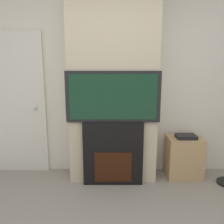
{
  "coord_description": "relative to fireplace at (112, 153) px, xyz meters",
  "views": [
    {
      "loc": [
        -0.01,
        -1.13,
        1.5
      ],
      "look_at": [
        0.0,
        1.59,
        0.97
      ],
      "focal_mm": 35.0,
      "sensor_mm": 36.0,
      "label": 1
    }
  ],
  "objects": [
    {
      "name": "television",
      "position": [
        0.0,
        -0.0,
        0.75
      ],
      "size": [
        1.19,
        0.07,
        0.64
      ],
      "color": "black",
      "rests_on": "fireplace"
    },
    {
      "name": "entry_door",
      "position": [
        -1.42,
        0.39,
        0.59
      ],
      "size": [
        0.9,
        0.09,
        2.02
      ],
      "color": "silver",
      "rests_on": "ground_plane"
    },
    {
      "name": "wall_back",
      "position": [
        0.0,
        0.44,
        0.93
      ],
      "size": [
        6.0,
        0.06,
        2.7
      ],
      "color": "silver",
      "rests_on": "ground_plane"
    },
    {
      "name": "chimney_breast",
      "position": [
        0.0,
        0.21,
        0.93
      ],
      "size": [
        1.15,
        0.41,
        2.7
      ],
      "color": "beige",
      "rests_on": "ground_plane"
    },
    {
      "name": "media_stand",
      "position": [
        1.0,
        0.18,
        -0.12
      ],
      "size": [
        0.48,
        0.36,
        0.63
      ],
      "color": "tan",
      "rests_on": "ground_plane"
    },
    {
      "name": "fireplace",
      "position": [
        0.0,
        0.0,
        0.0
      ],
      "size": [
        0.78,
        0.15,
        0.84
      ],
      "color": "black",
      "rests_on": "ground_plane"
    }
  ]
}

